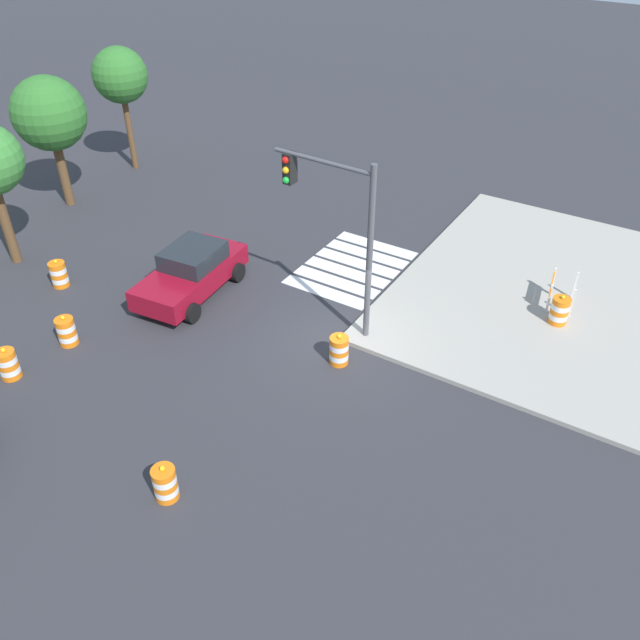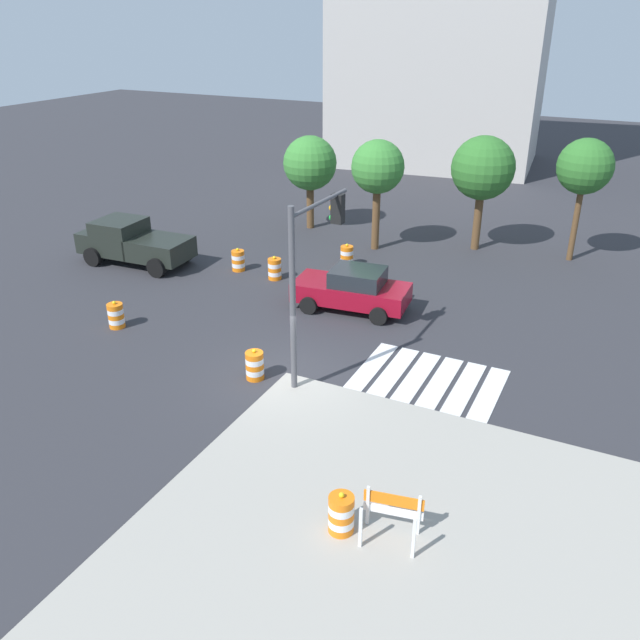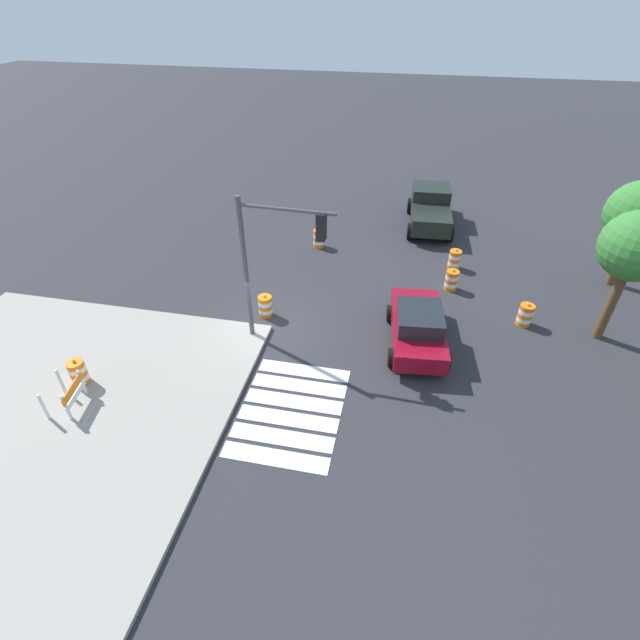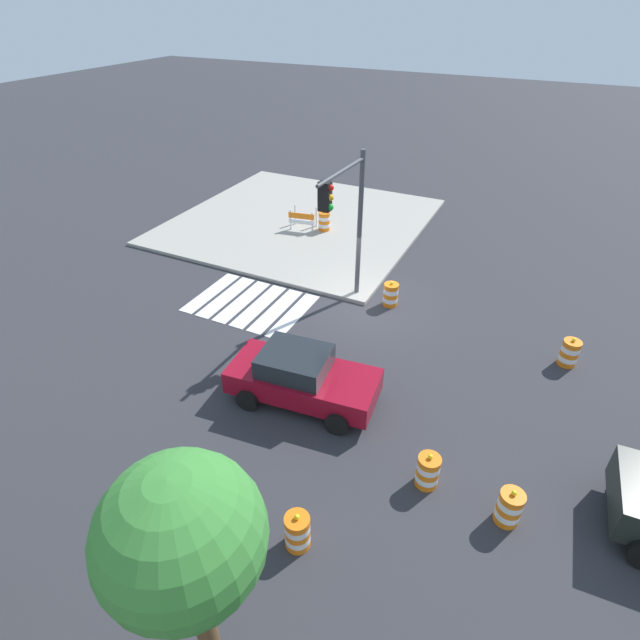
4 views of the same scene
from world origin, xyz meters
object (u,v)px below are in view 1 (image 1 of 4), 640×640
object	(u,v)px
sports_car	(192,272)
traffic_barrel_crosswalk_end	(67,331)
traffic_barrel_median_far	(165,483)
street_tree_corner_lot	(49,115)
traffic_barrel_median_near	(59,274)
construction_barricade	(556,289)
traffic_light_pole	(336,214)
traffic_barrel_near_corner	(339,350)
traffic_barrel_far_curb	(8,364)
street_tree_streetside_far	(120,76)
traffic_barrel_on_sidewalk	(560,311)

from	to	relation	value
sports_car	traffic_barrel_crosswalk_end	size ratio (longest dim) A/B	4.38
traffic_barrel_median_far	street_tree_corner_lot	world-z (taller)	street_tree_corner_lot
street_tree_corner_lot	traffic_barrel_median_near	bearing A→B (deg)	-133.53
construction_barricade	traffic_light_pole	xyz separation A→B (m)	(-4.68, 5.53, 3.19)
sports_car	traffic_barrel_crosswalk_end	xyz separation A→B (m)	(-4.16, 1.36, -0.36)
sports_car	construction_barricade	xyz separation A→B (m)	(5.53, -10.56, -0.09)
traffic_barrel_near_corner	traffic_barrel_crosswalk_end	xyz separation A→B (m)	(-3.55, 7.42, 0.00)
sports_car	traffic_barrel_crosswalk_end	world-z (taller)	sports_car
sports_car	traffic_barrel_far_curb	distance (m)	6.29
traffic_barrel_median_near	street_tree_corner_lot	size ratio (longest dim) A/B	0.19
traffic_barrel_median_near	street_tree_streetside_far	bearing A→B (deg)	30.55
traffic_barrel_near_corner	traffic_barrel_median_near	bearing A→B (deg)	98.24
traffic_barrel_near_corner	street_tree_streetside_far	size ratio (longest dim) A/B	0.19
sports_car	traffic_barrel_median_near	size ratio (longest dim) A/B	4.38
traffic_barrel_crosswalk_end	traffic_barrel_on_sidewalk	xyz separation A→B (m)	(8.70, -12.33, 0.15)
traffic_barrel_far_curb	street_tree_corner_lot	world-z (taller)	street_tree_corner_lot
traffic_barrel_median_near	traffic_barrel_median_far	size ratio (longest dim) A/B	1.00
street_tree_streetside_far	traffic_barrel_far_curb	bearing A→B (deg)	-148.60
construction_barricade	traffic_light_pole	bearing A→B (deg)	130.22
traffic_barrel_far_curb	traffic_barrel_on_sidewalk	xyz separation A→B (m)	(10.62, -12.51, 0.15)
traffic_barrel_on_sidewalk	construction_barricade	distance (m)	1.08
traffic_barrel_median_far	street_tree_streetside_far	xyz separation A→B (m)	(13.62, 14.50, 3.73)
sports_car	street_tree_corner_lot	xyz separation A→B (m)	(2.45, 8.93, 2.98)
traffic_barrel_median_far	street_tree_corner_lot	bearing A→B (deg)	56.36
traffic_barrel_on_sidewalk	construction_barricade	xyz separation A→B (m)	(0.99, 0.40, 0.12)
traffic_barrel_on_sidewalk	street_tree_streetside_far	bearing A→B (deg)	83.95
traffic_barrel_median_far	traffic_barrel_far_curb	distance (m)	6.75
traffic_barrel_near_corner	construction_barricade	distance (m)	7.62
sports_car	traffic_barrel_on_sidewalk	distance (m)	11.87
traffic_barrel_near_corner	traffic_barrel_median_far	world-z (taller)	same
traffic_barrel_far_curb	traffic_barrel_median_near	bearing A→B (deg)	33.20
traffic_barrel_median_near	street_tree_corner_lot	bearing A→B (deg)	46.47
sports_car	traffic_barrel_on_sidewalk	xyz separation A→B (m)	(4.54, -10.97, -0.21)
traffic_light_pole	street_tree_streetside_far	distance (m)	15.51
traffic_barrel_crosswalk_end	traffic_light_pole	size ratio (longest dim) A/B	0.19
construction_barricade	traffic_barrel_crosswalk_end	bearing A→B (deg)	129.10
traffic_barrel_median_near	construction_barricade	distance (m)	16.57
sports_car	traffic_barrel_near_corner	xyz separation A→B (m)	(-0.61, -6.06, -0.36)
traffic_barrel_median_near	traffic_barrel_median_far	bearing A→B (deg)	-117.44
traffic_light_pole	sports_car	bearing A→B (deg)	99.61
traffic_barrel_on_sidewalk	street_tree_streetside_far	distance (m)	20.73
traffic_barrel_far_curb	sports_car	bearing A→B (deg)	-14.20
traffic_barrel_median_near	sports_car	bearing A→B (deg)	-63.29
street_tree_streetside_far	traffic_barrel_median_near	bearing A→B (deg)	-149.45
traffic_barrel_crosswalk_end	traffic_light_pole	world-z (taller)	traffic_light_pole
traffic_barrel_near_corner	traffic_barrel_on_sidewalk	distance (m)	7.11
traffic_barrel_near_corner	traffic_barrel_far_curb	world-z (taller)	same
sports_car	street_tree_streetside_far	distance (m)	11.97
traffic_light_pole	street_tree_streetside_far	bearing A→B (deg)	67.88
traffic_barrel_near_corner	traffic_barrel_median_far	distance (m)	6.38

